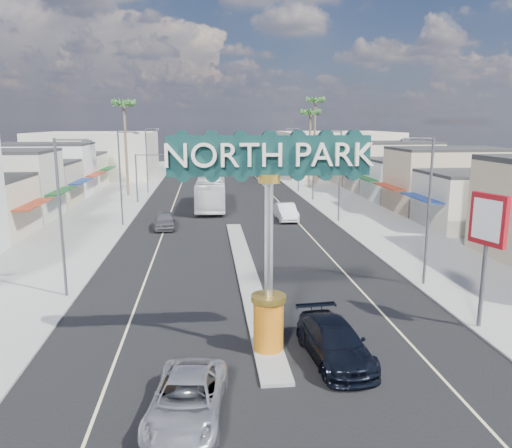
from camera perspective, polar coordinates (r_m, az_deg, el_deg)
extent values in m
plane|color=gray|center=(49.07, -2.67, 0.02)|extent=(160.00, 160.00, 0.00)
cube|color=black|center=(49.07, -2.67, 0.03)|extent=(20.00, 120.00, 0.01)
cube|color=gray|center=(33.55, -1.15, -5.31)|extent=(1.30, 30.00, 0.16)
cube|color=gray|center=(50.31, -18.80, -0.24)|extent=(8.00, 120.00, 0.12)
cube|color=gray|center=(51.71, 13.02, 0.40)|extent=(8.00, 120.00, 0.12)
cube|color=beige|center=(65.02, -25.07, 4.48)|extent=(12.00, 42.00, 6.00)
cube|color=#B7B29E|center=(66.88, 17.73, 5.19)|extent=(12.00, 42.00, 6.00)
cube|color=#B7B29E|center=(95.19, -17.70, 7.54)|extent=(20.00, 20.00, 8.00)
cube|color=beige|center=(96.37, 9.09, 7.99)|extent=(20.00, 20.00, 8.00)
cylinder|color=orange|center=(21.91, 1.42, -11.46)|extent=(1.30, 1.30, 2.20)
cylinder|color=gold|center=(21.46, 1.44, -8.45)|extent=(1.50, 1.50, 0.25)
cylinder|color=#B7B7BC|center=(20.74, 1.48, -1.88)|extent=(0.36, 0.36, 4.80)
cylinder|color=gold|center=(20.29, 1.51, 5.21)|extent=(0.90, 0.90, 0.35)
cube|color=#0E2E2C|center=(20.21, 1.53, 7.82)|extent=(8.20, 0.50, 1.60)
cylinder|color=#47474C|center=(62.95, -13.50, 5.05)|extent=(0.18, 0.18, 6.00)
cylinder|color=#47474C|center=(62.41, -11.33, 7.76)|extent=(5.00, 0.12, 0.12)
cube|color=black|center=(62.28, -9.46, 7.36)|extent=(0.32, 0.32, 1.00)
sphere|color=red|center=(62.08, -9.48, 7.64)|extent=(0.22, 0.22, 0.22)
cylinder|color=#47474C|center=(63.83, 6.55, 5.38)|extent=(0.18, 0.18, 6.00)
cylinder|color=#47474C|center=(63.10, 4.37, 7.99)|extent=(5.00, 0.12, 0.12)
cube|color=black|center=(62.82, 2.56, 7.54)|extent=(0.32, 0.32, 1.00)
sphere|color=red|center=(62.62, 2.58, 7.82)|extent=(0.22, 0.22, 0.22)
cylinder|color=#47474C|center=(29.62, -21.42, 0.40)|extent=(0.16, 0.16, 9.00)
cylinder|color=#47474C|center=(28.91, -20.33, 9.03)|extent=(1.80, 0.10, 0.10)
cube|color=#47474C|center=(28.73, -18.76, 8.92)|extent=(0.50, 0.22, 0.15)
cylinder|color=#47474C|center=(48.96, -15.25, 4.93)|extent=(0.16, 0.16, 9.00)
cylinder|color=#47474C|center=(48.54, -14.46, 10.13)|extent=(1.80, 0.10, 0.10)
cube|color=#47474C|center=(48.43, -13.51, 10.06)|extent=(0.50, 0.22, 0.15)
cylinder|color=#47474C|center=(70.66, -12.38, 7.00)|extent=(0.16, 0.16, 9.00)
cylinder|color=#47474C|center=(70.37, -11.80, 10.60)|extent=(1.80, 0.10, 0.10)
cube|color=#47474C|center=(70.30, -11.14, 10.54)|extent=(0.50, 0.22, 0.15)
cylinder|color=#47474C|center=(31.40, 19.11, 1.16)|extent=(0.16, 0.16, 9.00)
cylinder|color=#47474C|center=(30.58, 18.11, 9.28)|extent=(1.80, 0.10, 0.10)
cube|color=#47474C|center=(30.27, 16.69, 9.15)|extent=(0.50, 0.22, 0.15)
cylinder|color=#47474C|center=(50.06, 9.54, 5.32)|extent=(0.16, 0.16, 9.00)
cylinder|color=#47474C|center=(49.55, 8.70, 10.39)|extent=(1.80, 0.10, 0.10)
cube|color=#47474C|center=(49.36, 7.78, 10.29)|extent=(0.50, 0.22, 0.15)
cylinder|color=#47474C|center=(71.43, 4.90, 7.27)|extent=(0.16, 0.16, 9.00)
cylinder|color=#47474C|center=(71.07, 4.23, 10.82)|extent=(1.80, 0.10, 0.10)
cube|color=#47474C|center=(70.94, 3.59, 10.74)|extent=(0.50, 0.22, 0.15)
cylinder|color=brown|center=(68.91, -14.63, 8.04)|extent=(0.36, 0.36, 12.00)
cylinder|color=brown|center=(75.74, 6.15, 8.25)|extent=(0.36, 0.36, 11.00)
cylinder|color=brown|center=(81.97, 6.69, 9.19)|extent=(0.36, 0.36, 13.00)
imported|color=#B8B8BD|center=(17.84, -7.90, -19.25)|extent=(3.02, 5.47, 1.45)
imported|color=black|center=(21.71, 8.97, -13.17)|extent=(2.74, 5.68, 1.59)
imported|color=#5B5C60|center=(47.40, -10.40, 0.41)|extent=(2.12, 4.78, 1.60)
imported|color=white|center=(50.83, 3.44, 1.39)|extent=(1.94, 5.18, 1.69)
imported|color=white|center=(58.14, -5.18, 3.69)|extent=(3.58, 13.63, 3.77)
cylinder|color=#47474C|center=(26.33, 24.45, -6.47)|extent=(0.20, 0.20, 4.05)
cube|color=maroon|center=(25.57, 25.05, 0.45)|extent=(0.83, 2.01, 2.43)
cube|color=white|center=(25.47, 24.83, 0.43)|extent=(0.49, 1.55, 1.92)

